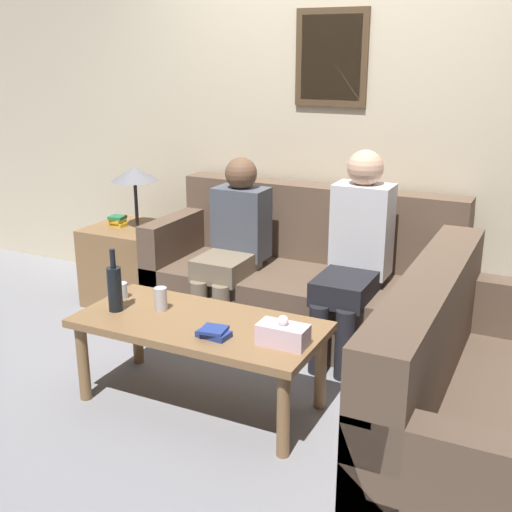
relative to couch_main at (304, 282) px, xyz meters
name	(u,v)px	position (x,y,z in m)	size (l,w,h in m)	color
ground_plane	(271,356)	(0.00, -0.49, -0.31)	(16.00, 16.00, 0.00)	gray
wall_back	(331,121)	(0.00, 0.42, 0.99)	(9.00, 0.08, 2.60)	beige
couch_main	(304,282)	(0.00, 0.00, 0.00)	(1.94, 0.81, 0.90)	brown
couch_side	(481,420)	(1.26, -1.20, 0.00)	(0.81, 1.58, 0.90)	brown
coffee_table	(200,332)	(-0.10, -1.13, 0.09)	(1.25, 0.58, 0.46)	olive
side_table_with_lamp	(132,259)	(-1.28, -0.11, 0.01)	(0.55, 0.55, 0.99)	olive
wine_bottle	(115,287)	(-0.56, -1.20, 0.27)	(0.07, 0.07, 0.33)	black
drinking_glass	(121,290)	(-0.65, -1.05, 0.19)	(0.07, 0.07, 0.09)	silver
book_stack	(214,333)	(0.05, -1.26, 0.17)	(0.16, 0.13, 0.04)	navy
soda_can	(161,299)	(-0.36, -1.09, 0.21)	(0.07, 0.07, 0.12)	#BCBCC1
tissue_box	(283,334)	(0.38, -1.20, 0.20)	(0.23, 0.12, 0.14)	silver
person_left	(233,240)	(-0.41, -0.20, 0.28)	(0.34, 0.58, 1.11)	#756651
person_right	(355,250)	(0.39, -0.19, 0.32)	(0.34, 0.65, 1.20)	black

